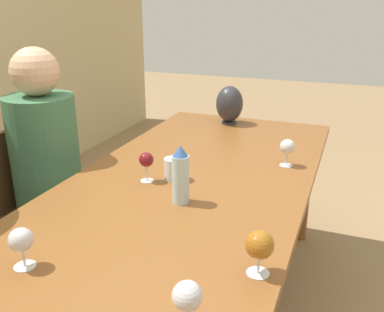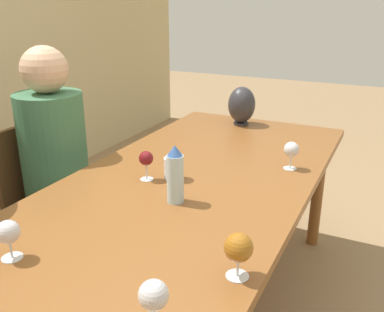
# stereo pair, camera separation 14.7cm
# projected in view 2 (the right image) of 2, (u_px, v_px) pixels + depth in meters

# --- Properties ---
(dining_table) EXTENTS (2.56, 1.00, 0.75)m
(dining_table) POSITION_uv_depth(u_px,v_px,m) (167.00, 212.00, 1.71)
(dining_table) COLOR brown
(dining_table) RESTS_ON ground_plane
(water_bottle) EXTENTS (0.07, 0.07, 0.23)m
(water_bottle) POSITION_uv_depth(u_px,v_px,m) (175.00, 175.00, 1.61)
(water_bottle) COLOR #ADCCD6
(water_bottle) RESTS_ON dining_table
(water_tumbler) EXTENTS (0.08, 0.08, 0.10)m
(water_tumbler) POSITION_uv_depth(u_px,v_px,m) (173.00, 168.00, 1.84)
(water_tumbler) COLOR silver
(water_tumbler) RESTS_ON dining_table
(vase) EXTENTS (0.17, 0.17, 0.24)m
(vase) POSITION_uv_depth(u_px,v_px,m) (242.00, 105.00, 2.62)
(vase) COLOR #2D2D33
(vase) RESTS_ON dining_table
(wine_glass_0) EXTENTS (0.07, 0.07, 0.13)m
(wine_glass_0) POSITION_uv_depth(u_px,v_px,m) (8.00, 233.00, 1.26)
(wine_glass_0) COLOR silver
(wine_glass_0) RESTS_ON dining_table
(wine_glass_1) EXTENTS (0.08, 0.08, 0.14)m
(wine_glass_1) POSITION_uv_depth(u_px,v_px,m) (239.00, 248.00, 1.17)
(wine_glass_1) COLOR silver
(wine_glass_1) RESTS_ON dining_table
(wine_glass_4) EXTENTS (0.07, 0.07, 0.13)m
(wine_glass_4) POSITION_uv_depth(u_px,v_px,m) (154.00, 296.00, 0.99)
(wine_glass_4) COLOR silver
(wine_glass_4) RESTS_ON dining_table
(wine_glass_6) EXTENTS (0.07, 0.07, 0.13)m
(wine_glass_6) POSITION_uv_depth(u_px,v_px,m) (291.00, 150.00, 1.94)
(wine_glass_6) COLOR silver
(wine_glass_6) RESTS_ON dining_table
(wine_glass_7) EXTENTS (0.06, 0.06, 0.13)m
(wine_glass_7) POSITION_uv_depth(u_px,v_px,m) (146.00, 159.00, 1.82)
(wine_glass_7) COLOR silver
(wine_glass_7) RESTS_ON dining_table
(chair_far) EXTENTS (0.44, 0.44, 0.87)m
(chair_far) POSITION_uv_depth(u_px,v_px,m) (50.00, 198.00, 2.29)
(chair_far) COLOR brown
(chair_far) RESTS_ON ground_plane
(person_far) EXTENTS (0.33, 0.33, 1.28)m
(person_far) POSITION_uv_depth(u_px,v_px,m) (57.00, 163.00, 2.18)
(person_far) COLOR #2D2D38
(person_far) RESTS_ON ground_plane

